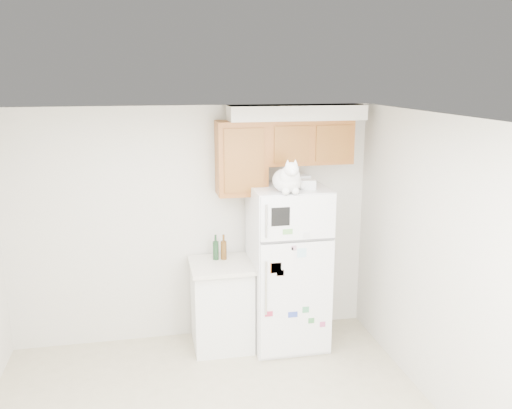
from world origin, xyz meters
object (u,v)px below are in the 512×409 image
object	(u,v)px
bottle_amber	(224,247)
refrigerator	(288,267)
cat	(288,179)
storage_box_front	(308,184)
base_counter	(222,304)
bottle_green	(216,247)
storage_box_back	(300,180)

from	to	relation	value
bottle_amber	refrigerator	bearing A→B (deg)	-15.51
cat	storage_box_front	xyz separation A→B (m)	(0.24, 0.13, -0.08)
base_counter	bottle_amber	size ratio (longest dim) A/B	3.44
storage_box_front	bottle_amber	distance (m)	1.11
refrigerator	storage_box_front	world-z (taller)	storage_box_front
cat	bottle_amber	xyz separation A→B (m)	(-0.57, 0.42, -0.78)
cat	storage_box_front	size ratio (longest dim) A/B	3.27
cat	storage_box_front	distance (m)	0.29
bottle_green	bottle_amber	size ratio (longest dim) A/B	1.00
base_counter	bottle_amber	distance (m)	0.60
storage_box_front	refrigerator	bearing A→B (deg)	160.68
cat	storage_box_back	bearing A→B (deg)	56.15
base_counter	refrigerator	bearing A→B (deg)	-6.09
base_counter	cat	xyz separation A→B (m)	(0.61, -0.32, 1.37)
storage_box_back	bottle_amber	distance (m)	1.05
base_counter	storage_box_back	distance (m)	1.53
bottle_amber	storage_box_back	bearing A→B (deg)	-7.53
storage_box_front	bottle_amber	world-z (taller)	storage_box_front
storage_box_back	refrigerator	bearing A→B (deg)	-163.04
cat	refrigerator	bearing A→B (deg)	72.44
storage_box_back	bottle_green	xyz separation A→B (m)	(-0.87, 0.11, -0.70)
base_counter	cat	size ratio (longest dim) A/B	1.88
storage_box_back	bottle_amber	bearing A→B (deg)	160.57
cat	bottle_amber	world-z (taller)	cat
base_counter	storage_box_front	bearing A→B (deg)	-12.66
bottle_amber	bottle_green	bearing A→B (deg)	172.22
cat	bottle_amber	size ratio (longest dim) A/B	1.83
bottle_green	refrigerator	bearing A→B (deg)	-14.66
refrigerator	bottle_amber	bearing A→B (deg)	164.49
bottle_green	storage_box_front	bearing A→B (deg)	-19.08
storage_box_back	storage_box_front	bearing A→B (deg)	-93.70
storage_box_back	base_counter	bearing A→B (deg)	168.24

